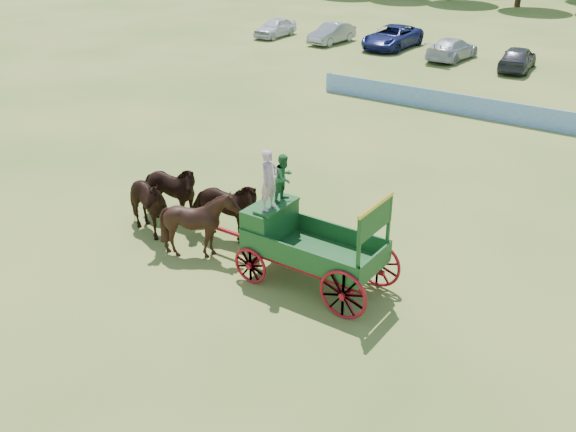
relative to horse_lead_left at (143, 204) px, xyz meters
The scene contains 7 objects.
ground 9.58m from the horse_lead_left, ahead, with size 160.00×160.00×0.00m, color #9E9747.
horse_lead_left is the anchor object (origin of this frame).
horse_lead_right 1.10m from the horse_lead_left, 90.00° to the left, with size 1.16×2.54×2.14m, color black.
horse_wheel_left 2.40m from the horse_lead_left, ahead, with size 1.73×1.95×2.15m, color black.
horse_wheel_right 2.64m from the horse_lead_left, 24.62° to the left, with size 1.16×2.54×2.14m, color black.
farm_dray 5.43m from the horse_lead_left, ahead, with size 6.00×2.00×3.85m.
sponsor_banner 20.24m from the horse_lead_left, 65.11° to the left, with size 26.00×0.08×1.05m, color #2163B3.
Camera 1 is at (4.82, -12.88, 9.71)m, focal length 40.00 mm.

